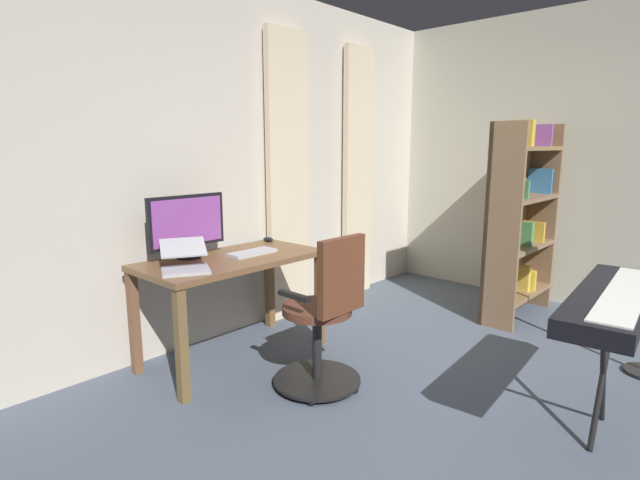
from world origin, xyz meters
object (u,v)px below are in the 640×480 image
object	(u,v)px
computer_keyboard	(252,253)
laptop	(185,262)
computer_monitor	(187,223)
desk	(232,272)
computer_mouse	(268,239)
office_chair	(324,320)
bookshelf	(517,222)
piano_keyboard	(612,302)

from	to	relation	value
computer_keyboard	laptop	distance (m)	0.58
computer_monitor	computer_keyboard	xyz separation A→B (m)	(-0.36, 0.25, -0.23)
desk	computer_keyboard	distance (m)	0.20
desk	computer_mouse	bearing A→B (deg)	-156.81
office_chair	computer_monitor	bearing A→B (deg)	107.19
computer_monitor	desk	bearing A→B (deg)	135.25
laptop	bookshelf	size ratio (longest dim) A/B	0.26
office_chair	computer_keyboard	world-z (taller)	office_chair
desk	laptop	xyz separation A→B (m)	(0.43, 0.08, 0.16)
laptop	desk	bearing A→B (deg)	-141.21
desk	computer_mouse	world-z (taller)	computer_mouse
desk	computer_keyboard	world-z (taller)	computer_keyboard
laptop	computer_mouse	size ratio (longest dim) A/B	4.42
piano_keyboard	computer_monitor	bearing A→B (deg)	-74.35
laptop	bookshelf	world-z (taller)	bookshelf
desk	computer_keyboard	xyz separation A→B (m)	(-0.15, 0.04, 0.12)
computer_keyboard	office_chair	bearing A→B (deg)	85.33
computer_monitor	laptop	xyz separation A→B (m)	(0.22, 0.29, -0.19)
computer_keyboard	piano_keyboard	bearing A→B (deg)	103.99
bookshelf	office_chair	bearing A→B (deg)	-8.11
laptop	piano_keyboard	distance (m)	2.41
desk	bookshelf	distance (m)	2.57
bookshelf	computer_keyboard	bearing A→B (deg)	-26.52
desk	office_chair	bearing A→B (deg)	96.41
computer_mouse	bookshelf	bearing A→B (deg)	142.23
computer_keyboard	computer_mouse	bearing A→B (deg)	-145.26
piano_keyboard	office_chair	bearing A→B (deg)	-71.73
computer_keyboard	bookshelf	bearing A→B (deg)	153.48
office_chair	laptop	xyz separation A→B (m)	(0.52, -0.71, 0.35)
computer_monitor	computer_keyboard	bearing A→B (deg)	145.28
laptop	bookshelf	xyz separation A→B (m)	(-2.73, 1.03, 0.05)
office_chair	computer_keyboard	size ratio (longest dim) A/B	2.73
desk	office_chair	world-z (taller)	office_chair
computer_mouse	piano_keyboard	xyz separation A→B (m)	(-0.14, 2.46, -0.03)
laptop	bookshelf	bearing A→B (deg)	-173.08
office_chair	bookshelf	distance (m)	2.27
laptop	bookshelf	distance (m)	2.92
computer_mouse	bookshelf	xyz separation A→B (m)	(-1.75, 1.35, 0.09)
laptop	computer_mouse	world-z (taller)	laptop
computer_mouse	bookshelf	world-z (taller)	bookshelf
office_chair	computer_keyboard	xyz separation A→B (m)	(-0.06, -0.76, 0.30)
desk	bookshelf	size ratio (longest dim) A/B	0.75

